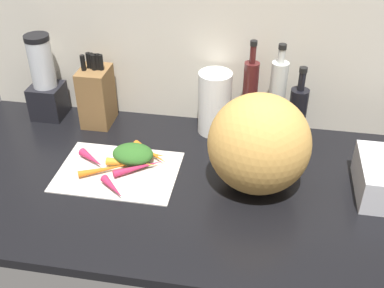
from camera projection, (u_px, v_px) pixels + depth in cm
name	position (u px, v px, depth cm)	size (l,w,h in cm)	color
ground_plane	(197.00, 184.00, 146.56)	(170.00, 80.00, 3.00)	black
wall_back	(216.00, 42.00, 160.33)	(170.00, 3.00, 60.00)	beige
cutting_board	(118.00, 171.00, 149.25)	(37.48, 26.87, 0.80)	beige
carrot_0	(132.00, 163.00, 149.65)	(2.59, 2.59, 16.78)	orange
carrot_1	(139.00, 167.00, 148.06)	(2.31, 2.31, 16.43)	#B2264C
carrot_2	(105.00, 169.00, 147.50)	(2.09, 2.09, 16.71)	orange
carrot_3	(146.00, 153.00, 154.30)	(2.62, 2.62, 13.69)	orange
carrot_4	(151.00, 153.00, 154.57)	(2.39, 2.39, 15.55)	orange
carrot_5	(113.00, 187.00, 139.75)	(2.51, 2.51, 10.97)	#B2264C
carrot_6	(92.00, 159.00, 151.64)	(2.69, 2.69, 10.98)	#B2264C
carrot_greens_pile	(133.00, 154.00, 151.27)	(13.23, 10.17, 5.60)	#2D6023
winter_squash	(259.00, 144.00, 135.14)	(29.67, 27.07, 30.41)	gold
knife_block	(97.00, 95.00, 168.35)	(10.08, 12.82, 26.67)	brown
blender_appliance	(45.00, 83.00, 170.89)	(11.35, 11.35, 31.63)	black
paper_towel_roll	(215.00, 103.00, 163.27)	(11.47, 11.47, 22.59)	white
bottle_0	(250.00, 97.00, 160.55)	(5.08, 5.08, 34.46)	#471919
bottle_1	(277.00, 99.00, 158.93)	(5.62, 5.62, 33.98)	silver
bottle_2	(297.00, 114.00, 158.68)	(6.12, 6.12, 27.42)	black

